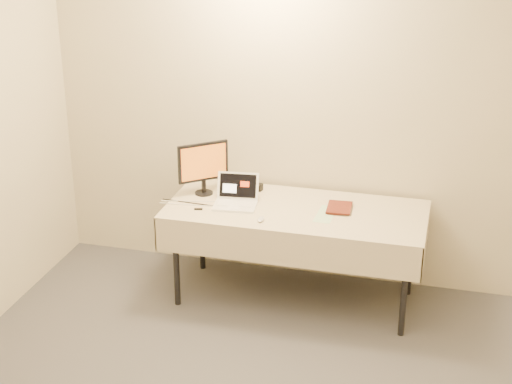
% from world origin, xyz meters
% --- Properties ---
extents(back_wall, '(4.00, 0.10, 2.70)m').
position_xyz_m(back_wall, '(0.00, 2.50, 1.35)').
color(back_wall, beige).
rests_on(back_wall, ground).
extents(table, '(1.86, 0.81, 0.74)m').
position_xyz_m(table, '(0.00, 2.05, 0.68)').
color(table, black).
rests_on(table, ground).
extents(laptop, '(0.33, 0.31, 0.21)m').
position_xyz_m(laptop, '(-0.44, 2.02, 0.79)').
color(laptop, white).
rests_on(laptop, table).
extents(monitor, '(0.31, 0.27, 0.40)m').
position_xyz_m(monitor, '(-0.73, 2.15, 0.97)').
color(monitor, black).
rests_on(monitor, table).
extents(book, '(0.17, 0.03, 0.23)m').
position_xyz_m(book, '(0.21, 2.11, 0.85)').
color(book, maroon).
rests_on(book, table).
extents(alarm_clock, '(0.14, 0.08, 0.05)m').
position_xyz_m(alarm_clock, '(-0.38, 2.32, 0.76)').
color(alarm_clock, black).
rests_on(alarm_clock, table).
extents(clicker, '(0.04, 0.09, 0.02)m').
position_xyz_m(clicker, '(-0.19, 1.78, 0.75)').
color(clicker, silver).
rests_on(clicker, table).
extents(paper_form, '(0.13, 0.31, 0.00)m').
position_xyz_m(paper_form, '(0.22, 2.00, 0.74)').
color(paper_form, '#AFD8AC').
rests_on(paper_form, table).
extents(usb_dongle, '(0.06, 0.03, 0.01)m').
position_xyz_m(usb_dongle, '(-0.67, 1.85, 0.74)').
color(usb_dongle, black).
rests_on(usb_dongle, table).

